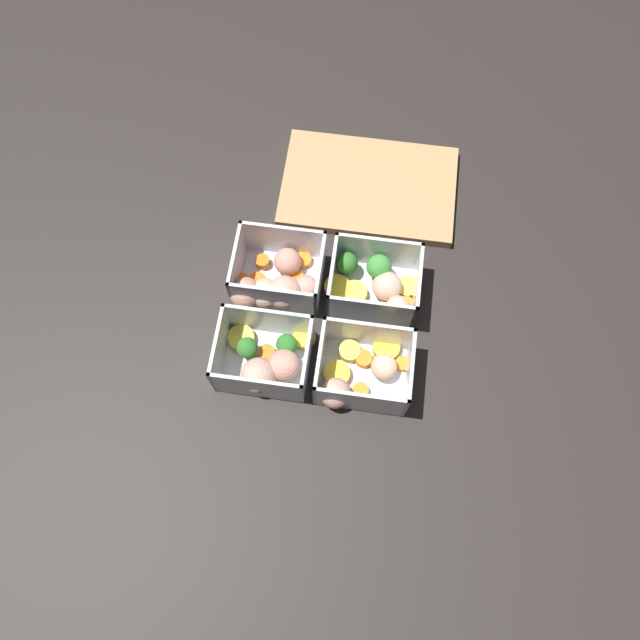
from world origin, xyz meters
name	(u,v)px	position (x,y,z in m)	size (l,w,h in m)	color
ground_plane	(320,327)	(0.00, 0.00, 0.00)	(4.00, 4.00, 0.00)	#282321
container_near_left	(267,360)	(-0.07, -0.07, 0.03)	(0.14, 0.13, 0.08)	silver
container_near_right	(361,372)	(0.07, -0.07, 0.03)	(0.13, 0.13, 0.08)	silver
container_far_left	(275,282)	(-0.07, 0.05, 0.03)	(0.15, 0.13, 0.08)	silver
container_far_right	(375,285)	(0.07, 0.07, 0.03)	(0.15, 0.11, 0.08)	silver
cutting_board	(369,187)	(0.05, 0.25, 0.01)	(0.28, 0.18, 0.02)	tan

